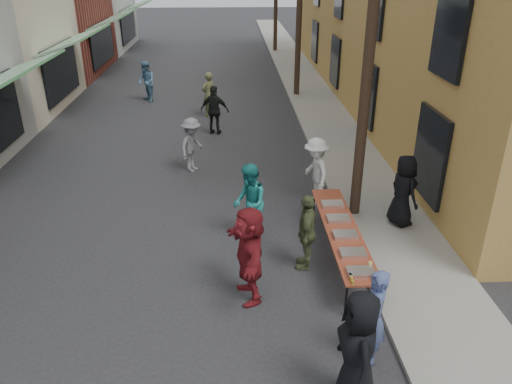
{
  "coord_description": "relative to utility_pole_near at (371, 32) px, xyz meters",
  "views": [
    {
      "loc": [
        1.24,
        -8.11,
        6.0
      ],
      "look_at": [
        1.74,
        1.77,
        1.3
      ],
      "focal_mm": 35.0,
      "sensor_mm": 36.0,
      "label": 1
    }
  ],
  "objects": [
    {
      "name": "catering_tray_buns_end",
      "position": [
        -0.77,
        -0.9,
        -3.71
      ],
      "size": [
        0.5,
        0.33,
        0.08
      ],
      "primitive_type": "cube",
      "color": "tan",
      "rests_on": "serving_table"
    },
    {
      "name": "ground",
      "position": [
        -4.3,
        -3.0,
        -4.5
      ],
      "size": [
        120.0,
        120.0,
        0.0
      ],
      "primitive_type": "plane",
      "color": "#28282B",
      "rests_on": "ground"
    },
    {
      "name": "guest_front_e",
      "position": [
        -1.57,
        -2.23,
        -3.66
      ],
      "size": [
        0.61,
        1.05,
        1.67
      ],
      "primitive_type": "imported",
      "rotation": [
        0.0,
        0.0,
        -1.79
      ],
      "color": "#4F5B34",
      "rests_on": "ground"
    },
    {
      "name": "guest_front_b",
      "position": [
        -0.9,
        -4.97,
        -3.65
      ],
      "size": [
        0.45,
        0.65,
        1.69
      ],
      "primitive_type": "imported",
      "rotation": [
        0.0,
        0.0,
        -1.65
      ],
      "color": "#48578B",
      "rests_on": "ground"
    },
    {
      "name": "catering_tray_foil_d",
      "position": [
        -0.77,
        -1.6,
        -3.71
      ],
      "size": [
        0.5,
        0.33,
        0.08
      ],
      "primitive_type": "cube",
      "color": "#B2B2B7",
      "rests_on": "serving_table"
    },
    {
      "name": "sidewalk",
      "position": [
        0.7,
        12.0,
        -4.45
      ],
      "size": [
        2.2,
        60.0,
        0.1
      ],
      "primitive_type": "cube",
      "color": "gray",
      "rests_on": "ground"
    },
    {
      "name": "passerby_far",
      "position": [
        -6.87,
        11.38,
        -3.6
      ],
      "size": [
        1.02,
        1.09,
        1.79
      ],
      "primitive_type": "imported",
      "rotation": [
        0.0,
        0.0,
        5.24
      ],
      "color": "#5785A9",
      "rests_on": "ground"
    },
    {
      "name": "catering_tray_buns",
      "position": [
        -0.77,
        -2.3,
        -3.71
      ],
      "size": [
        0.5,
        0.33,
        0.08
      ],
      "primitive_type": "cube",
      "color": "tan",
      "rests_on": "serving_table"
    },
    {
      "name": "condiment_jar_c",
      "position": [
        -0.99,
        -3.75,
        -3.71
      ],
      "size": [
        0.07,
        0.07,
        0.08
      ],
      "primitive_type": "cylinder",
      "color": "#A57F26",
      "rests_on": "serving_table"
    },
    {
      "name": "utility_pole_near",
      "position": [
        0.0,
        0.0,
        0.0
      ],
      "size": [
        0.26,
        0.26,
        9.0
      ],
      "primitive_type": "cylinder",
      "color": "#2D2116",
      "rests_on": "ground"
    },
    {
      "name": "condiment_jar_b",
      "position": [
        -0.99,
        -3.85,
        -3.71
      ],
      "size": [
        0.07,
        0.07,
        0.08
      ],
      "primitive_type": "cylinder",
      "color": "#A57F26",
      "rests_on": "serving_table"
    },
    {
      "name": "guest_front_a",
      "position": [
        -1.36,
        -5.84,
        -3.53
      ],
      "size": [
        0.66,
        0.97,
        1.95
      ],
      "primitive_type": "imported",
      "rotation": [
        0.0,
        0.0,
        -1.53
      ],
      "color": "black",
      "rests_on": "ground"
    },
    {
      "name": "catering_tray_sausage",
      "position": [
        -0.77,
        -3.65,
        -3.71
      ],
      "size": [
        0.5,
        0.33,
        0.08
      ],
      "primitive_type": "cube",
      "color": "maroon",
      "rests_on": "serving_table"
    },
    {
      "name": "guest_front_c",
      "position": [
        -2.7,
        -1.01,
        -3.58
      ],
      "size": [
        0.82,
        0.98,
        1.84
      ],
      "primitive_type": "imported",
      "rotation": [
        0.0,
        0.0,
        -1.43
      ],
      "color": "teal",
      "rests_on": "ground"
    },
    {
      "name": "passerby_right",
      "position": [
        -4.0,
        8.94,
        -3.6
      ],
      "size": [
        0.77,
        0.77,
        1.8
      ],
      "primitive_type": "imported",
      "rotation": [
        0.0,
        0.0,
        3.94
      ],
      "color": "#61673C",
      "rests_on": "ground"
    },
    {
      "name": "passerby_left",
      "position": [
        -4.29,
        3.15,
        -3.67
      ],
      "size": [
        1.02,
        1.24,
        1.67
      ],
      "primitive_type": "imported",
      "rotation": [
        0.0,
        0.0,
        1.12
      ],
      "color": "gray",
      "rests_on": "ground"
    },
    {
      "name": "catering_tray_foil_b",
      "position": [
        -0.77,
        -3.0,
        -3.71
      ],
      "size": [
        0.5,
        0.33,
        0.08
      ],
      "primitive_type": "cube",
      "color": "#B2B2B7",
      "rests_on": "serving_table"
    },
    {
      "name": "passerby_mid",
      "position": [
        -3.68,
        6.63,
        -3.6
      ],
      "size": [
        1.13,
        0.7,
        1.8
      ],
      "primitive_type": "imported",
      "rotation": [
        0.0,
        0.0,
        2.88
      ],
      "color": "black",
      "rests_on": "ground"
    },
    {
      "name": "serving_table",
      "position": [
        -0.77,
        -2.0,
        -3.79
      ],
      "size": [
        0.7,
        4.0,
        0.75
      ],
      "color": "brown",
      "rests_on": "ground"
    },
    {
      "name": "condiment_jar_a",
      "position": [
        -0.99,
        -3.95,
        -3.71
      ],
      "size": [
        0.07,
        0.07,
        0.08
      ],
      "primitive_type": "cylinder",
      "color": "#A57F26",
      "rests_on": "serving_table"
    },
    {
      "name": "server",
      "position": [
        0.96,
        -0.65,
        -3.52
      ],
      "size": [
        0.8,
        0.99,
        1.76
      ],
      "primitive_type": "imported",
      "rotation": [
        0.0,
        0.0,
        1.89
      ],
      "color": "black",
      "rests_on": "sidewalk"
    },
    {
      "name": "guest_queue_back",
      "position": [
        -2.79,
        -3.22,
        -3.54
      ],
      "size": [
        0.87,
        1.86,
        1.93
      ],
      "primitive_type": "imported",
      "rotation": [
        0.0,
        0.0,
        -1.4
      ],
      "color": "maroon",
      "rests_on": "ground"
    },
    {
      "name": "cup_stack",
      "position": [
        -0.57,
        -3.9,
        -3.69
      ],
      "size": [
        0.08,
        0.08,
        0.12
      ],
      "primitive_type": "cylinder",
      "color": "tan",
      "rests_on": "serving_table"
    },
    {
      "name": "guest_front_d",
      "position": [
        -0.9,
        0.8,
        -3.6
      ],
      "size": [
        0.89,
        1.28,
        1.8
      ],
      "primitive_type": "imported",
      "rotation": [
        0.0,
        0.0,
        -1.37
      ],
      "color": "white",
      "rests_on": "ground"
    }
  ]
}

